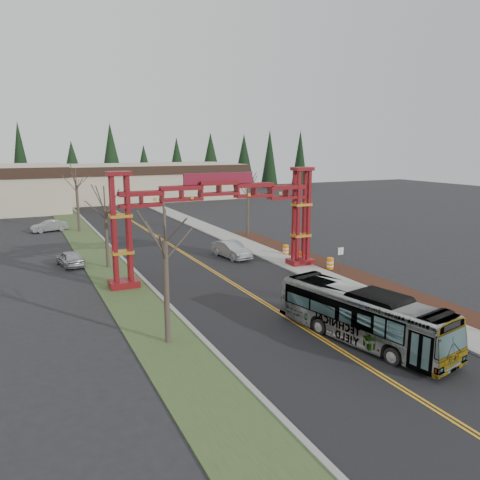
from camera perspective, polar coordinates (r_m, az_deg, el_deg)
ground at (r=25.03m, az=14.51°, el=-14.34°), size 200.00×200.00×0.00m
road at (r=45.85m, az=-5.95°, el=-2.18°), size 12.00×110.00×0.02m
lane_line_left at (r=45.81m, az=-6.09°, el=-2.18°), size 0.12×100.00×0.01m
lane_line_right at (r=45.88m, az=-5.81°, el=-2.15°), size 0.12×100.00×0.01m
curb_right at (r=48.19m, az=0.95°, el=-1.37°), size 0.30×110.00×0.15m
sidewalk_right at (r=48.84m, az=2.47°, el=-1.21°), size 2.60×110.00×0.14m
landscape_strip at (r=38.39m, az=16.63°, el=-5.22°), size 2.60×50.00×0.12m
grass_median at (r=43.90m, az=-15.83°, el=-3.13°), size 4.00×110.00×0.08m
curb_left at (r=44.22m, az=-13.48°, el=-2.86°), size 0.30×110.00×0.15m
gateway_arch at (r=38.35m, az=-2.57°, el=4.29°), size 18.20×1.60×8.90m
retail_building_east at (r=100.38m, az=-11.31°, el=7.05°), size 38.00×20.30×7.00m
conifer_treeline at (r=110.14m, az=-17.94°, el=8.64°), size 116.10×5.60×13.00m
transit_bus at (r=27.06m, az=14.65°, el=-8.91°), size 4.60×11.07×3.00m
silver_sedan at (r=45.48m, az=-1.06°, el=-1.19°), size 2.46×5.15×1.63m
parked_car_near_a at (r=45.13m, az=-20.04°, el=-2.11°), size 2.47×4.49×1.44m
parked_car_far_a at (r=64.27m, az=-22.25°, el=1.59°), size 4.61×2.47×1.44m
bare_tree_median_near at (r=25.11m, az=-9.16°, el=-0.18°), size 3.13×3.13×7.85m
bare_tree_median_mid at (r=42.60m, az=-16.13°, el=3.59°), size 3.06×3.06×7.32m
bare_tree_median_far at (r=62.27m, az=-19.32°, el=6.27°), size 3.33×3.33×8.09m
bare_tree_right_far at (r=55.82m, az=0.96°, el=6.38°), size 2.94×2.94×7.83m
street_sign at (r=40.69m, az=12.16°, el=-1.78°), size 0.51×0.06×2.26m
barrel_south at (r=41.80m, az=10.93°, el=-2.89°), size 0.60×0.60×1.11m
barrel_mid at (r=43.83m, az=7.50°, el=-2.14°), size 0.58×0.58×1.08m
barrel_north at (r=46.80m, az=5.61°, el=-1.24°), size 0.57×0.57×1.06m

